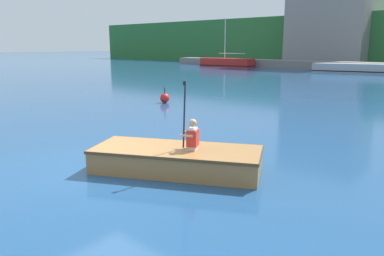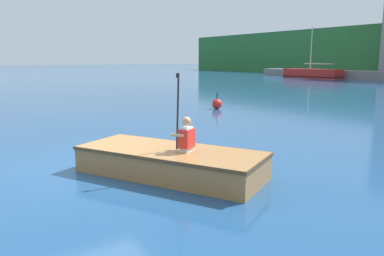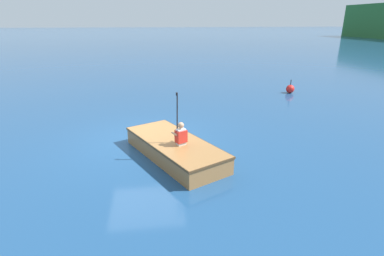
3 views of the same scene
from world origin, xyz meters
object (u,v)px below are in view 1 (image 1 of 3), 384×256
at_px(moored_boat_dock_center_near, 227,63).
at_px(channel_buoy, 165,98).
at_px(moored_boat_dock_west_inner, 352,68).
at_px(person_paddler, 192,135).
at_px(rowboat_foreground, 174,158).

xyz_separation_m(moored_boat_dock_center_near, channel_buoy, (15.48, -26.79, -0.29)).
bearing_deg(moored_boat_dock_center_near, moored_boat_dock_west_inner, -0.65).
bearing_deg(channel_buoy, moored_boat_dock_center_near, 120.03).
bearing_deg(moored_boat_dock_west_inner, channel_buoy, -89.72).
distance_m(moored_boat_dock_center_near, person_paddler, 40.47).
bearing_deg(rowboat_foreground, moored_boat_dock_west_inner, 102.04).
height_order(moored_boat_dock_center_near, channel_buoy, moored_boat_dock_center_near).
distance_m(moored_boat_dock_west_inner, person_paddler, 34.07).
bearing_deg(rowboat_foreground, moored_boat_dock_center_near, 123.79).
distance_m(rowboat_foreground, channel_buoy, 9.75).
bearing_deg(person_paddler, moored_boat_dock_west_inner, 102.68).
distance_m(moored_boat_dock_center_near, channel_buoy, 30.95).
relative_size(moored_boat_dock_center_near, rowboat_foreground, 1.83).
distance_m(moored_boat_dock_west_inner, moored_boat_dock_center_near, 15.36).
xyz_separation_m(moored_boat_dock_west_inner, moored_boat_dock_center_near, (-15.36, 0.17, 0.10)).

